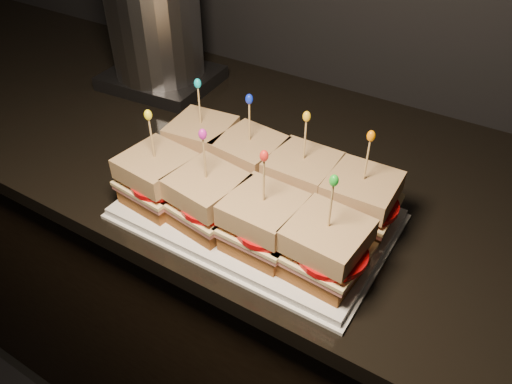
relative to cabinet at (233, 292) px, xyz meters
The scene contains 63 objects.
cabinet is the anchor object (origin of this frame).
granite_slab 0.46m from the cabinet, 90.00° to the left, with size 2.41×0.67×0.03m, color black.
platter 0.55m from the cabinet, 43.72° to the right, with size 0.42×0.26×0.02m, color white.
platter_rim 0.54m from the cabinet, 43.72° to the right, with size 0.43×0.27×0.01m, color white.
sandwich_0_bread_bot 0.52m from the cabinet, 74.64° to the right, with size 0.10×0.10×0.03m, color brown.
sandwich_0_ham 0.54m from the cabinet, 74.64° to the right, with size 0.11×0.10×0.01m, color #C16558.
sandwich_0_cheese 0.55m from the cabinet, 74.64° to the right, with size 0.11×0.11×0.01m, color #FFE49B.
sandwich_0_tomato 0.56m from the cabinet, 70.12° to the right, with size 0.10×0.10×0.01m, color red.
sandwich_0_bread_top 0.58m from the cabinet, 74.64° to the right, with size 0.10×0.10×0.03m, color brown.
sandwich_0_pick 0.62m from the cabinet, 74.64° to the right, with size 0.00×0.00×0.09m, color tan.
sandwich_0_frill 0.67m from the cabinet, 74.64° to the right, with size 0.01×0.01×0.02m, color #0EAAB7.
sandwich_1_bread_bot 0.54m from the cabinet, 40.81° to the right, with size 0.10×0.10×0.03m, color brown.
sandwich_1_ham 0.56m from the cabinet, 40.81° to the right, with size 0.11×0.10×0.01m, color #C16558.
sandwich_1_cheese 0.56m from the cabinet, 40.81° to the right, with size 0.11×0.11×0.01m, color #FFE49B.
sandwich_1_tomato 0.57m from the cabinet, 39.79° to the right, with size 0.10×0.10×0.01m, color red.
sandwich_1_bread_top 0.59m from the cabinet, 40.81° to the right, with size 0.10×0.10×0.03m, color brown.
sandwich_1_pick 0.63m from the cabinet, 40.81° to the right, with size 0.00×0.00×0.09m, color tan.
sandwich_1_frill 0.68m from the cabinet, 40.81° to the right, with size 0.01×0.01×0.02m, color #0D25CF.
sandwich_2_bread_bot 0.57m from the cabinet, 26.10° to the right, with size 0.10×0.10×0.03m, color brown.
sandwich_2_ham 0.59m from the cabinet, 26.10° to the right, with size 0.11×0.10×0.01m, color #C16558.
sandwich_2_cheese 0.59m from the cabinet, 26.10° to the right, with size 0.11×0.11×0.01m, color #FFE49B.
sandwich_2_tomato 0.61m from the cabinet, 26.12° to the right, with size 0.10×0.10×0.01m, color red.
sandwich_2_bread_top 0.62m from the cabinet, 26.10° to the right, with size 0.10×0.10×0.03m, color brown.
sandwich_2_pick 0.66m from the cabinet, 26.10° to the right, with size 0.00×0.00×0.09m, color tan.
sandwich_2_frill 0.70m from the cabinet, 26.10° to the right, with size 0.01×0.01×0.02m, color gold.
sandwich_3_bread_bot 0.62m from the cabinet, 18.88° to the right, with size 0.10×0.10×0.03m, color brown.
sandwich_3_ham 0.63m from the cabinet, 18.88° to the right, with size 0.11×0.10×0.01m, color #C16558.
sandwich_3_cheese 0.64m from the cabinet, 18.88° to the right, with size 0.11×0.11×0.01m, color #FFE49B.
sandwich_3_tomato 0.65m from the cabinet, 19.16° to the right, with size 0.10×0.10×0.01m, color red.
sandwich_3_bread_top 0.66m from the cabinet, 18.88° to the right, with size 0.10×0.10×0.03m, color brown.
sandwich_3_pick 0.70m from the cabinet, 18.88° to the right, with size 0.00×0.00×0.09m, color tan.
sandwich_3_frill 0.74m from the cabinet, 18.88° to the right, with size 0.01×0.01×0.02m, color orange.
sandwich_4_bread_bot 0.56m from the cabinet, 82.40° to the right, with size 0.10×0.10×0.03m, color brown.
sandwich_4_ham 0.58m from the cabinet, 82.40° to the right, with size 0.11×0.10×0.01m, color #C16558.
sandwich_4_cheese 0.58m from the cabinet, 82.40° to the right, with size 0.11×0.11×0.01m, color #FFE49B.
sandwich_4_tomato 0.59m from the cabinet, 79.78° to the right, with size 0.10×0.10×0.01m, color red.
sandwich_4_bread_top 0.61m from the cabinet, 82.40° to the right, with size 0.10×0.10×0.03m, color brown.
sandwich_4_pick 0.65m from the cabinet, 82.40° to the right, with size 0.00×0.00×0.09m, color tan.
sandwich_4_frill 0.70m from the cabinet, 82.40° to the right, with size 0.01×0.01×0.02m, color yellow.
sandwich_5_bread_bot 0.58m from the cabinet, 60.66° to the right, with size 0.10×0.10×0.03m, color brown.
sandwich_5_ham 0.59m from the cabinet, 60.66° to the right, with size 0.11×0.10×0.01m, color #C16558.
sandwich_5_cheese 0.60m from the cabinet, 60.66° to the right, with size 0.11×0.11×0.01m, color #FFE49B.
sandwich_5_tomato 0.61m from the cabinet, 59.11° to the right, with size 0.10×0.10×0.01m, color red.
sandwich_5_bread_top 0.62m from the cabinet, 60.66° to the right, with size 0.10×0.10×0.03m, color brown.
sandwich_5_pick 0.67m from the cabinet, 60.66° to the right, with size 0.00×0.00×0.09m, color tan.
sandwich_5_frill 0.71m from the cabinet, 60.66° to the right, with size 0.01×0.01×0.02m, color #C41FA8.
sandwich_6_bread_bot 0.61m from the cabinet, 45.26° to the right, with size 0.10×0.10×0.03m, color brown.
sandwich_6_ham 0.62m from the cabinet, 45.26° to the right, with size 0.11×0.10×0.01m, color #C16558.
sandwich_6_cheese 0.63m from the cabinet, 45.26° to the right, with size 0.11×0.11×0.01m, color #FFE49B.
sandwich_6_tomato 0.64m from the cabinet, 44.54° to the right, with size 0.10×0.10×0.01m, color red.
sandwich_6_bread_top 0.65m from the cabinet, 45.26° to the right, with size 0.10×0.10×0.03m, color brown.
sandwich_6_pick 0.69m from the cabinet, 45.26° to the right, with size 0.00×0.00×0.09m, color tan.
sandwich_6_frill 0.73m from the cabinet, 45.26° to the right, with size 0.01×0.01×0.02m, color red.
sandwich_7_bread_bot 0.65m from the cabinet, 35.16° to the right, with size 0.10×0.10×0.03m, color brown.
sandwich_7_ham 0.66m from the cabinet, 35.16° to the right, with size 0.11×0.10×0.01m, color #C16558.
sandwich_7_cheese 0.67m from the cabinet, 35.16° to the right, with size 0.11×0.11×0.01m, color #FFE49B.
sandwich_7_tomato 0.68m from the cabinet, 34.88° to the right, with size 0.10×0.10×0.01m, color red.
sandwich_7_bread_top 0.69m from the cabinet, 35.16° to the right, with size 0.10×0.10×0.03m, color brown.
sandwich_7_pick 0.73m from the cabinet, 35.16° to the right, with size 0.00×0.00×0.09m, color tan.
sandwich_7_frill 0.77m from the cabinet, 35.16° to the right, with size 0.01×0.01×0.02m, color green.
appliance_base 0.57m from the cabinet, 156.00° to the left, with size 0.25×0.21×0.03m, color #262628.
appliance_body 0.71m from the cabinet, 156.00° to the left, with size 0.21×0.21×0.27m, color silver.
appliance 0.70m from the cabinet, 156.00° to the left, with size 0.25×0.21×0.32m, color silver, non-canonical shape.
Camera 1 is at (0.99, 0.98, 1.47)m, focal length 35.00 mm.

